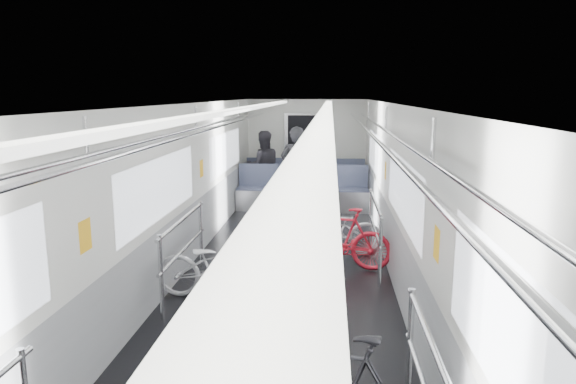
# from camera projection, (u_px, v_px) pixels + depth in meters

# --- Properties ---
(car_shell) EXTENTS (3.02, 14.01, 2.41)m
(car_shell) POSITION_uv_depth(u_px,v_px,m) (291.00, 186.00, 7.99)
(car_shell) COLOR black
(car_shell) RESTS_ON ground
(bike_left_far) EXTENTS (1.64, 0.61, 0.86)m
(bike_left_far) POSITION_uv_depth(u_px,v_px,m) (220.00, 265.00, 6.42)
(bike_left_far) COLOR #ACACB1
(bike_left_far) RESTS_ON floor
(bike_right_mid) EXTENTS (1.62, 0.59, 0.84)m
(bike_right_mid) POSITION_uv_depth(u_px,v_px,m) (332.00, 229.00, 8.13)
(bike_right_mid) COLOR #ADADB2
(bike_right_mid) RESTS_ON floor
(bike_right_far) EXTENTS (1.59, 0.74, 0.92)m
(bike_right_far) POSITION_uv_depth(u_px,v_px,m) (339.00, 238.00, 7.53)
(bike_right_far) COLOR red
(bike_right_far) RESTS_ON floor
(bike_aisle) EXTENTS (0.60, 1.68, 0.88)m
(bike_aisle) POSITION_uv_depth(u_px,v_px,m) (316.00, 193.00, 11.05)
(bike_aisle) COLOR black
(bike_aisle) RESTS_ON floor
(person_standing) EXTENTS (0.69, 0.46, 1.86)m
(person_standing) POSITION_uv_depth(u_px,v_px,m) (296.00, 170.00, 10.99)
(person_standing) COLOR black
(person_standing) RESTS_ON floor
(person_seated) EXTENTS (0.95, 0.82, 1.68)m
(person_seated) POSITION_uv_depth(u_px,v_px,m) (263.00, 166.00, 12.22)
(person_seated) COLOR #2F2C34
(person_seated) RESTS_ON floor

